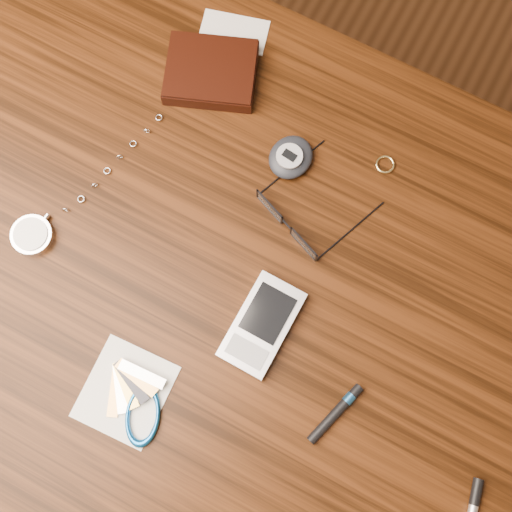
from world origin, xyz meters
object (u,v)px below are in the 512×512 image
Objects in this scene: wallet_and_card at (211,71)px; pocket_watch at (37,231)px; eyeglasses at (291,222)px; pedometer at (291,157)px; pda_phone at (262,325)px; desk at (197,271)px; notepad_keys at (135,401)px.

wallet_and_card is 0.29m from pocket_watch.
eyeglasses is (0.18, -0.13, -0.00)m from wallet_and_card.
eyeglasses is at bearing 29.67° from pocket_watch.
eyeglasses is 2.22× the size of pedometer.
pda_phone is at bearing -50.95° from wallet_and_card.
desk is at bearing -135.46° from eyeglasses.
desk is at bearing -67.76° from wallet_and_card.
wallet_and_card is 0.41m from notepad_keys.
wallet_and_card is 0.33m from pda_phone.
wallet_and_card reaches higher than notepad_keys.
eyeglasses is 1.23× the size of notepad_keys.
eyeglasses is 1.27× the size of pda_phone.
desk is 0.20m from pedometer.
eyeglasses reaches higher than notepad_keys.
pocket_watch is at bearing -135.30° from pedometer.
pda_phone is 0.97× the size of notepad_keys.
eyeglasses is 0.13m from pda_phone.
notepad_keys is (-0.09, -0.14, -0.00)m from pda_phone.
pda_phone is (0.29, 0.03, 0.00)m from pocket_watch.
wallet_and_card is 1.51× the size of pda_phone.
desk is 8.88× the size of pda_phone.
wallet_and_card is at bearing 158.43° from pedometer.
wallet_and_card is at bearing 106.65° from notepad_keys.
pda_phone is at bearing 58.83° from notepad_keys.
notepad_keys is (0.12, -0.40, -0.01)m from wallet_and_card.
notepad_keys is at bearing -80.57° from desk.
notepad_keys is at bearing -30.03° from pocket_watch.
wallet_and_card reaches higher than desk.
pocket_watch is 2.56× the size of notepad_keys.
pocket_watch is at bearing -160.43° from desk.
desk is at bearing 19.57° from pocket_watch.
pocket_watch is (-0.17, -0.06, 0.11)m from desk.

